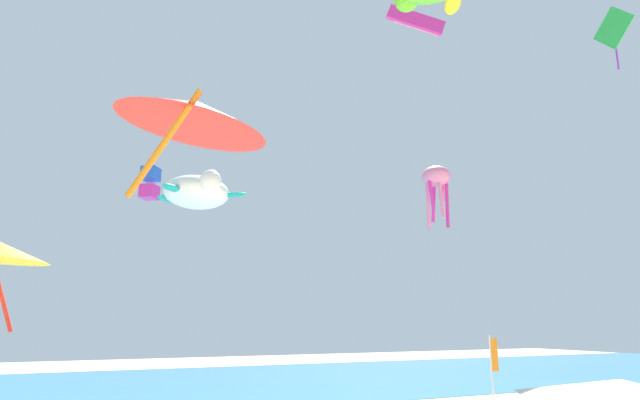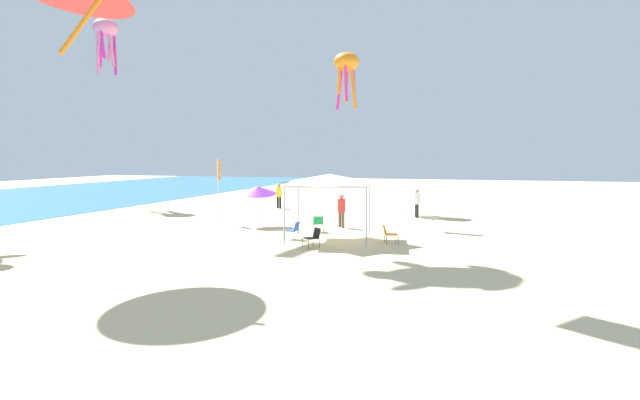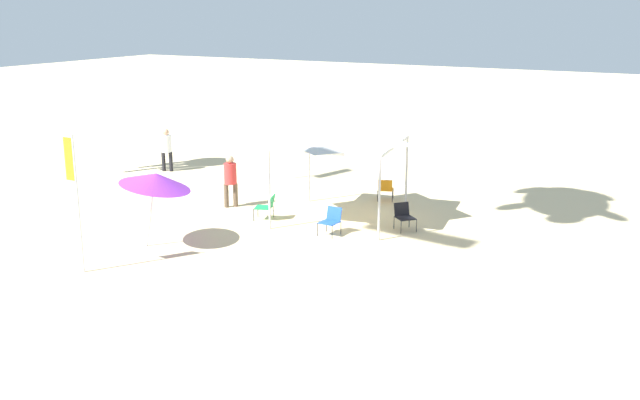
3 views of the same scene
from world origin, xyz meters
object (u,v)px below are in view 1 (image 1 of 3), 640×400
Objects in this scene: kite_box_blue at (150,183)px; kite_turtle_white at (197,192)px; banner_flag at (493,379)px; kite_diamond_green at (614,30)px; kite_octopus_pink at (436,180)px; beach_umbrella at (546,396)px; kite_parafoil_magenta at (416,20)px; canopy_tent at (622,394)px; kite_delta_red at (194,114)px.

kite_box_blue reaches higher than kite_turtle_white.
banner_flag is 17.06m from kite_diamond_green.
kite_turtle_white is (-17.34, -2.89, -3.31)m from kite_octopus_pink.
beach_umbrella is 2.63m from banner_flag.
kite_parafoil_magenta is at bearing 74.47° from kite_turtle_white.
kite_box_blue is (-8.85, 20.56, 10.25)m from beach_umbrella.
canopy_tent is 21.48m from kite_turtle_white.
banner_flag is at bearing -85.09° from kite_diamond_green.
kite_delta_red is at bearing 124.80° from kite_box_blue.
kite_parafoil_magenta is at bearing 64.68° from canopy_tent.
kite_diamond_green is at bearing -111.67° from kite_octopus_pink.
kite_parafoil_magenta is 0.67× the size of kite_turtle_white.
kite_diamond_green is 0.51× the size of kite_delta_red.
kite_delta_red is (-14.89, -9.23, -11.77)m from kite_parafoil_magenta.
kite_octopus_pink reaches higher than canopy_tent.
kite_parafoil_magenta reaches higher than kite_turtle_white.
kite_parafoil_magenta reaches higher than beach_umbrella.
canopy_tent is 27.83m from kite_box_blue.
canopy_tent is at bearing -51.35° from kite_diamond_green.
kite_box_blue is at bearing 117.22° from banner_flag.
beach_umbrella is (3.33, 5.01, -0.76)m from canopy_tent.
kite_box_blue is 0.61× the size of kite_diamond_green.
kite_octopus_pink is at bearing 96.43° from kite_turtle_white.
banner_flag is 22.55m from kite_box_blue.
beach_umbrella is 0.70× the size of kite_parafoil_magenta.
kite_octopus_pink is at bearing 57.20° from banner_flag.
kite_turtle_white is at bearing 21.92° from kite_delta_red.
kite_box_blue reaches higher than canopy_tent.
banner_flag is at bearing -55.20° from kite_delta_red.
canopy_tent is 26.74m from kite_parafoil_magenta.
kite_diamond_green is 21.22m from kite_turtle_white.
canopy_tent is 28.40m from kite_octopus_pink.
beach_umbrella is 17.59m from kite_diamond_green.
kite_octopus_pink is 0.87× the size of kite_turtle_white.
kite_turtle_white is at bearing 143.24° from kite_box_blue.
kite_turtle_white reaches higher than canopy_tent.
kite_box_blue is 0.31× the size of kite_delta_red.
beach_umbrella is 0.75× the size of kite_diamond_green.
kite_box_blue reaches higher than banner_flag.
kite_diamond_green is (-1.41, -15.23, 3.33)m from kite_octopus_pink.
kite_octopus_pink is 25.31m from kite_delta_red.
kite_delta_red is at bearing 179.41° from banner_flag.
kite_diamond_green reaches higher than banner_flag.
kite_delta_red is at bearing -84.11° from kite_diamond_green.
kite_parafoil_magenta reaches higher than banner_flag.
beach_umbrella is at bearing -98.55° from banner_flag.
kite_octopus_pink is 11.08m from kite_parafoil_magenta.
kite_parafoil_magenta is at bearing -150.05° from kite_octopus_pink.
canopy_tent reaches higher than beach_umbrella.
beach_umbrella is 18.45m from kite_turtle_white.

